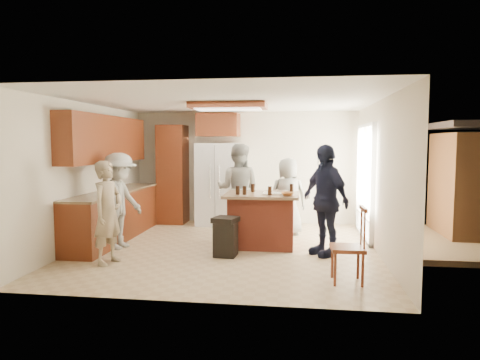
# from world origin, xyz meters

# --- Properties ---
(room_shell) EXTENTS (8.00, 5.20, 5.00)m
(room_shell) POSITION_xyz_m (4.37, 1.64, 0.87)
(room_shell) COLOR tan
(room_shell) RESTS_ON ground
(person_front_left) EXTENTS (0.53, 0.64, 1.55)m
(person_front_left) POSITION_xyz_m (-1.61, -1.13, 0.77)
(person_front_left) COLOR tan
(person_front_left) RESTS_ON ground
(person_behind_left) EXTENTS (0.92, 0.62, 1.79)m
(person_behind_left) POSITION_xyz_m (0.03, 1.18, 0.90)
(person_behind_left) COLOR gray
(person_behind_left) RESTS_ON ground
(person_behind_right) EXTENTS (0.85, 0.67, 1.52)m
(person_behind_right) POSITION_xyz_m (1.00, 1.24, 0.76)
(person_behind_right) COLOR gray
(person_behind_right) RESTS_ON ground
(person_side_right) EXTENTS (1.03, 1.17, 1.79)m
(person_side_right) POSITION_xyz_m (1.62, -0.20, 0.89)
(person_side_right) COLOR #181C31
(person_side_right) RESTS_ON ground
(person_counter) EXTENTS (0.77, 1.15, 1.64)m
(person_counter) POSITION_xyz_m (-1.83, -0.22, 0.82)
(person_counter) COLOR gray
(person_counter) RESTS_ON ground
(left_cabinetry) EXTENTS (0.64, 3.00, 2.30)m
(left_cabinetry) POSITION_xyz_m (-2.24, 0.40, 0.96)
(left_cabinetry) COLOR maroon
(left_cabinetry) RESTS_ON ground
(back_wall_units) EXTENTS (1.80, 0.60, 2.45)m
(back_wall_units) POSITION_xyz_m (-1.33, 2.20, 1.38)
(back_wall_units) COLOR maroon
(back_wall_units) RESTS_ON ground
(refrigerator) EXTENTS (0.90, 0.76, 1.80)m
(refrigerator) POSITION_xyz_m (-0.55, 2.12, 0.90)
(refrigerator) COLOR white
(refrigerator) RESTS_ON ground
(kitchen_island) EXTENTS (1.28, 1.03, 0.93)m
(kitchen_island) POSITION_xyz_m (0.57, 0.28, 0.47)
(kitchen_island) COLOR #A23D29
(kitchen_island) RESTS_ON ground
(island_items) EXTENTS (1.00, 0.65, 0.15)m
(island_items) POSITION_xyz_m (0.76, 0.17, 0.97)
(island_items) COLOR silver
(island_items) RESTS_ON kitchen_island
(trash_bin) EXTENTS (0.44, 0.44, 0.63)m
(trash_bin) POSITION_xyz_m (0.06, -0.48, 0.32)
(trash_bin) COLOR black
(trash_bin) RESTS_ON ground
(spindle_chair) EXTENTS (0.43, 0.43, 0.99)m
(spindle_chair) POSITION_xyz_m (1.86, -1.55, 0.45)
(spindle_chair) COLOR maroon
(spindle_chair) RESTS_ON ground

